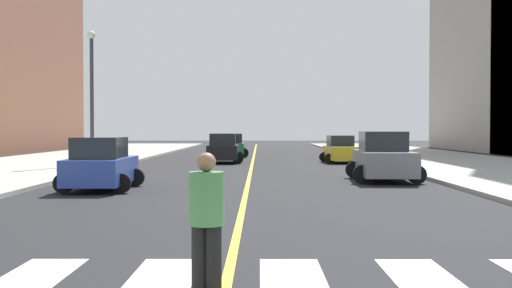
{
  "coord_description": "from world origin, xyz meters",
  "views": [
    {
      "loc": [
        0.44,
        -3.9,
        2.06
      ],
      "look_at": [
        0.2,
        37.56,
        1.08
      ],
      "focal_mm": 44.3,
      "sensor_mm": 36.0,
      "label": 1
    }
  ],
  "objects_px": {
    "car_gray_nearest": "(384,158)",
    "car_yellow_third": "(341,150)",
    "car_blue_second": "(101,165)",
    "car_green_fourth": "(232,146)",
    "pedestrian_crossing": "(206,217)",
    "fire_hydrant": "(399,157)",
    "street_lamp": "(92,86)",
    "car_black_fifth": "(223,149)"
  },
  "relations": [
    {
      "from": "car_green_fourth",
      "to": "fire_hydrant",
      "type": "relative_size",
      "value": 4.4
    },
    {
      "from": "street_lamp",
      "to": "car_green_fourth",
      "type": "bearing_deg",
      "value": 62.22
    },
    {
      "from": "car_yellow_third",
      "to": "street_lamp",
      "type": "distance_m",
      "value": 15.27
    },
    {
      "from": "car_green_fourth",
      "to": "pedestrian_crossing",
      "type": "height_order",
      "value": "pedestrian_crossing"
    },
    {
      "from": "car_gray_nearest",
      "to": "car_blue_second",
      "type": "distance_m",
      "value": 10.97
    },
    {
      "from": "car_black_fifth",
      "to": "car_blue_second",
      "type": "bearing_deg",
      "value": -101.45
    },
    {
      "from": "car_blue_second",
      "to": "car_black_fifth",
      "type": "relative_size",
      "value": 0.99
    },
    {
      "from": "car_black_fifth",
      "to": "street_lamp",
      "type": "bearing_deg",
      "value": -144.09
    },
    {
      "from": "car_yellow_third",
      "to": "car_black_fifth",
      "type": "distance_m",
      "value": 7.21
    },
    {
      "from": "pedestrian_crossing",
      "to": "fire_hydrant",
      "type": "bearing_deg",
      "value": 87.63
    },
    {
      "from": "car_blue_second",
      "to": "fire_hydrant",
      "type": "bearing_deg",
      "value": 43.4
    },
    {
      "from": "car_blue_second",
      "to": "car_green_fourth",
      "type": "height_order",
      "value": "car_blue_second"
    },
    {
      "from": "pedestrian_crossing",
      "to": "street_lamp",
      "type": "distance_m",
      "value": 27.2
    },
    {
      "from": "car_yellow_third",
      "to": "car_green_fourth",
      "type": "bearing_deg",
      "value": -50.42
    },
    {
      "from": "pedestrian_crossing",
      "to": "fire_hydrant",
      "type": "distance_m",
      "value": 27.28
    },
    {
      "from": "car_gray_nearest",
      "to": "car_yellow_third",
      "type": "distance_m",
      "value": 13.62
    },
    {
      "from": "car_green_fourth",
      "to": "pedestrian_crossing",
      "type": "xyz_separation_m",
      "value": [
        1.38,
        -38.74,
        0.17
      ]
    },
    {
      "from": "car_green_fourth",
      "to": "pedestrian_crossing",
      "type": "bearing_deg",
      "value": -89.33
    },
    {
      "from": "car_yellow_third",
      "to": "street_lamp",
      "type": "bearing_deg",
      "value": 18.37
    },
    {
      "from": "car_gray_nearest",
      "to": "car_yellow_third",
      "type": "relative_size",
      "value": 1.17
    },
    {
      "from": "car_black_fifth",
      "to": "pedestrian_crossing",
      "type": "bearing_deg",
      "value": -88.11
    },
    {
      "from": "car_black_fifth",
      "to": "fire_hydrant",
      "type": "relative_size",
      "value": 4.55
    },
    {
      "from": "car_gray_nearest",
      "to": "car_yellow_third",
      "type": "xyz_separation_m",
      "value": [
        0.04,
        13.62,
        -0.14
      ]
    },
    {
      "from": "car_gray_nearest",
      "to": "car_green_fourth",
      "type": "height_order",
      "value": "car_gray_nearest"
    },
    {
      "from": "pedestrian_crossing",
      "to": "car_yellow_third",
      "type": "bearing_deg",
      "value": 94.62
    },
    {
      "from": "car_black_fifth",
      "to": "car_green_fourth",
      "type": "bearing_deg",
      "value": 87.54
    },
    {
      "from": "car_blue_second",
      "to": "car_yellow_third",
      "type": "bearing_deg",
      "value": 58.42
    },
    {
      "from": "car_gray_nearest",
      "to": "car_yellow_third",
      "type": "bearing_deg",
      "value": -87.95
    },
    {
      "from": "car_gray_nearest",
      "to": "car_blue_second",
      "type": "height_order",
      "value": "car_gray_nearest"
    },
    {
      "from": "car_blue_second",
      "to": "car_yellow_third",
      "type": "xyz_separation_m",
      "value": [
        10.35,
        17.38,
        -0.05
      ]
    },
    {
      "from": "fire_hydrant",
      "to": "street_lamp",
      "type": "distance_m",
      "value": 16.8
    },
    {
      "from": "car_blue_second",
      "to": "car_green_fourth",
      "type": "distance_m",
      "value": 25.39
    },
    {
      "from": "car_black_fifth",
      "to": "pedestrian_crossing",
      "type": "distance_m",
      "value": 30.75
    },
    {
      "from": "car_blue_second",
      "to": "car_green_fourth",
      "type": "xyz_separation_m",
      "value": [
        3.35,
        25.17,
        -0.03
      ]
    },
    {
      "from": "car_gray_nearest",
      "to": "car_black_fifth",
      "type": "xyz_separation_m",
      "value": [
        -7.16,
        13.39,
        -0.08
      ]
    },
    {
      "from": "car_yellow_third",
      "to": "fire_hydrant",
      "type": "bearing_deg",
      "value": 114.55
    },
    {
      "from": "car_yellow_third",
      "to": "car_green_fourth",
      "type": "relative_size",
      "value": 0.97
    },
    {
      "from": "car_gray_nearest",
      "to": "street_lamp",
      "type": "distance_m",
      "value": 16.53
    },
    {
      "from": "pedestrian_crossing",
      "to": "fire_hydrant",
      "type": "height_order",
      "value": "pedestrian_crossing"
    },
    {
      "from": "car_black_fifth",
      "to": "fire_hydrant",
      "type": "distance_m",
      "value": 10.75
    },
    {
      "from": "car_green_fourth",
      "to": "street_lamp",
      "type": "relative_size",
      "value": 0.55
    },
    {
      "from": "car_gray_nearest",
      "to": "car_green_fourth",
      "type": "relative_size",
      "value": 1.14
    }
  ]
}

